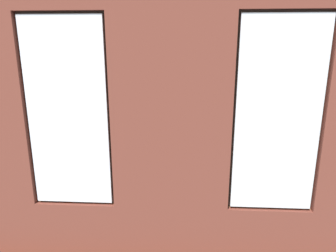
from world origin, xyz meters
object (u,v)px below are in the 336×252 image
potted_plant_between_couches (276,171)px  potted_plant_near_tv (64,151)px  papasan_chair (149,130)px  potted_plant_by_left_couch (260,144)px  couch_left (302,176)px  remote_gray (158,149)px  potted_plant_mid_room_small (218,144)px  couch_by_window (165,206)px  media_console (59,154)px  candle_jar (171,143)px  table_plant_small (134,142)px  coffee_table (154,149)px  tv_flatscreen (57,123)px  cup_ceramic (147,143)px  potted_plant_foreground_right (91,122)px  potted_plant_corner_near_left (273,121)px

potted_plant_between_couches → potted_plant_near_tv: bearing=-17.8°
papasan_chair → potted_plant_by_left_couch: 2.70m
papasan_chair → potted_plant_by_left_couch: bearing=158.2°
potted_plant_near_tv → couch_left: bearing=-179.8°
remote_gray → potted_plant_mid_room_small: size_ratio=0.33×
couch_by_window → potted_plant_between_couches: bearing=-178.0°
media_console → candle_jar: bearing=-175.4°
candle_jar → table_plant_small: 0.79m
coffee_table → potted_plant_mid_room_small: bearing=-158.0°
couch_left → couch_by_window: bearing=-58.5°
media_console → tv_flatscreen: tv_flatscreen is taller
cup_ceramic → potted_plant_foreground_right: (1.56, -1.19, 0.15)m
papasan_chair → potted_plant_corner_near_left: (-3.05, -0.04, 0.26)m
couch_by_window → coffee_table: 2.20m
coffee_table → potted_plant_mid_room_small: size_ratio=2.46×
tv_flatscreen → papasan_chair: 2.26m
coffee_table → candle_jar: (-0.35, -0.15, 0.10)m
table_plant_small → potted_plant_between_couches: potted_plant_between_couches is taller
coffee_table → candle_jar: size_ratio=13.12×
papasan_chair → potted_plant_foreground_right: bearing=0.6°
potted_plant_mid_room_small → potted_plant_by_left_couch: bearing=164.4°
potted_plant_corner_near_left → papasan_chair: bearing=0.8°
cup_ceramic → candle_jar: 0.51m
papasan_chair → potted_plant_foreground_right: potted_plant_foreground_right is taller
potted_plant_by_left_couch → coffee_table: bearing=8.0°
candle_jar → potted_plant_corner_near_left: bearing=-153.7°
candle_jar → potted_plant_corner_near_left: 2.72m
potted_plant_mid_room_small → papasan_chair: bearing=-24.9°
potted_plant_foreground_right → candle_jar: bearing=151.0°
couch_left → cup_ceramic: couch_left is taller
remote_gray → media_console: bearing=143.9°
cup_ceramic → potted_plant_by_left_couch: (-2.40, -0.20, -0.04)m
cup_ceramic → potted_plant_by_left_couch: size_ratio=0.13×
couch_by_window → potted_plant_near_tv: 2.18m
media_console → cup_ceramic: bearing=-175.5°
potted_plant_mid_room_small → media_console: bearing=9.9°
potted_plant_foreground_right → potted_plant_corner_near_left: potted_plant_foreground_right is taller
cup_ceramic → tv_flatscreen: (1.85, 0.14, 0.45)m
papasan_chair → potted_plant_corner_near_left: 3.06m
potted_plant_near_tv → potted_plant_by_left_couch: size_ratio=1.69×
tv_flatscreen → potted_plant_by_left_couch: 4.29m
couch_left → potted_plant_between_couches: potted_plant_between_couches is taller
media_console → papasan_chair: size_ratio=1.03×
tv_flatscreen → potted_plant_corner_near_left: size_ratio=1.07×
couch_left → media_console: (4.64, -1.00, -0.07)m
media_console → potted_plant_corner_near_left: size_ratio=0.99×
remote_gray → potted_plant_foreground_right: (1.81, -1.43, 0.18)m
potted_plant_near_tv → potted_plant_corner_near_left: bearing=-150.3°
media_console → potted_plant_foreground_right: potted_plant_foreground_right is taller
table_plant_small → remote_gray: (-0.47, 0.00, -0.12)m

